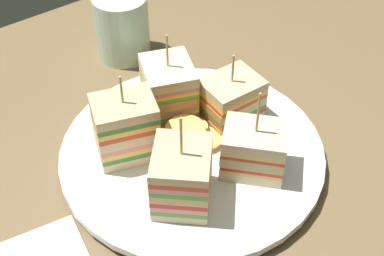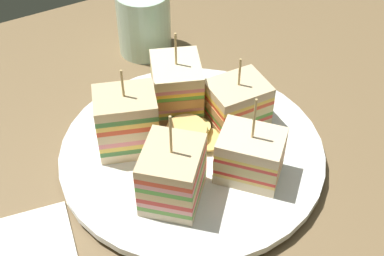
# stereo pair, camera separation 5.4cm
# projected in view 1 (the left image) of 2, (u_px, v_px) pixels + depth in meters

# --- Properties ---
(ground_plane) EXTENTS (1.12, 0.72, 0.02)m
(ground_plane) POSITION_uv_depth(u_px,v_px,m) (192.00, 165.00, 0.58)
(ground_plane) COLOR brown
(plate) EXTENTS (0.28, 0.28, 0.02)m
(plate) POSITION_uv_depth(u_px,v_px,m) (192.00, 153.00, 0.57)
(plate) COLOR white
(plate) RESTS_ON ground_plane
(sandwich_wedge_0) EXTENTS (0.06, 0.05, 0.08)m
(sandwich_wedge_0) POSITION_uv_depth(u_px,v_px,m) (230.00, 99.00, 0.59)
(sandwich_wedge_0) COLOR beige
(sandwich_wedge_0) RESTS_ON plate
(sandwich_wedge_1) EXTENTS (0.07, 0.08, 0.10)m
(sandwich_wedge_1) POSITION_uv_depth(u_px,v_px,m) (169.00, 89.00, 0.59)
(sandwich_wedge_1) COLOR beige
(sandwich_wedge_1) RESTS_ON plate
(sandwich_wedge_2) EXTENTS (0.07, 0.06, 0.10)m
(sandwich_wedge_2) POSITION_uv_depth(u_px,v_px,m) (126.00, 128.00, 0.54)
(sandwich_wedge_2) COLOR beige
(sandwich_wedge_2) RESTS_ON plate
(sandwich_wedge_3) EXTENTS (0.08, 0.08, 0.10)m
(sandwich_wedge_3) POSITION_uv_depth(u_px,v_px,m) (182.00, 176.00, 0.50)
(sandwich_wedge_3) COLOR beige
(sandwich_wedge_3) RESTS_ON plate
(sandwich_wedge_4) EXTENTS (0.08, 0.08, 0.10)m
(sandwich_wedge_4) POSITION_uv_depth(u_px,v_px,m) (253.00, 150.00, 0.53)
(sandwich_wedge_4) COLOR beige
(sandwich_wedge_4) RESTS_ON plate
(chip_pile) EXTENTS (0.07, 0.07, 0.02)m
(chip_pile) POSITION_uv_depth(u_px,v_px,m) (197.00, 133.00, 0.57)
(chip_pile) COLOR #F1CC82
(chip_pile) RESTS_ON plate
(salad_garnish) EXTENTS (0.06, 0.08, 0.01)m
(salad_garnish) POSITION_uv_depth(u_px,v_px,m) (193.00, 87.00, 0.63)
(salad_garnish) COLOR #3F8B37
(salad_garnish) RESTS_ON plate
(drinking_glass) EXTENTS (0.07, 0.07, 0.08)m
(drinking_glass) POSITION_uv_depth(u_px,v_px,m) (123.00, 31.00, 0.69)
(drinking_glass) COLOR silver
(drinking_glass) RESTS_ON ground_plane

